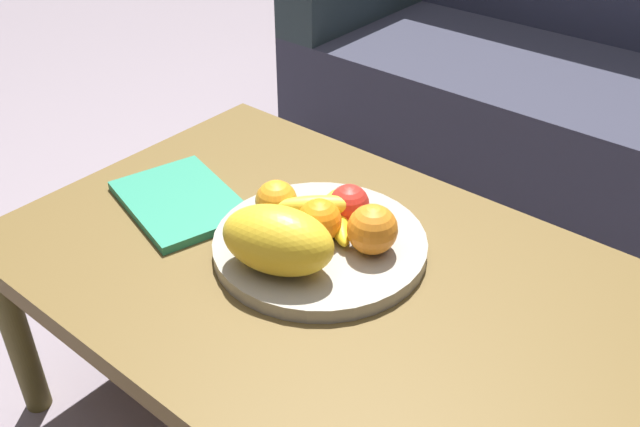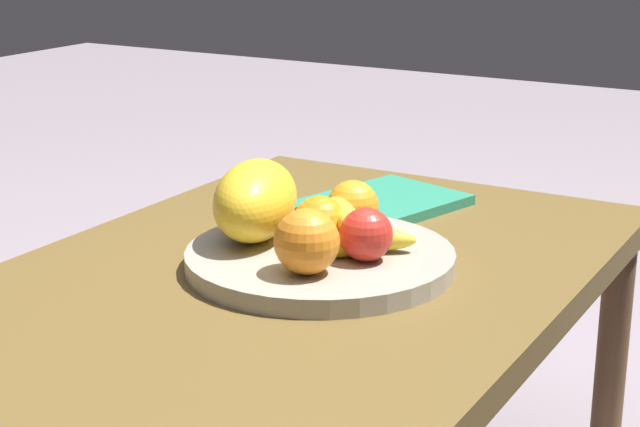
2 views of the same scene
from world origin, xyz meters
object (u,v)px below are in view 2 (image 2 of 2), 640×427
melon_large_front (255,200)px  orange_left (353,206)px  fruit_bowl (320,259)px  apple_front (366,234)px  orange_right (307,242)px  banana_bunch (351,233)px  magazine (380,204)px  coffee_table (287,304)px  orange_front (320,224)px

melon_large_front → orange_left: 0.14m
fruit_bowl → orange_left: (-0.09, -0.00, 0.05)m
melon_large_front → apple_front: (0.01, 0.17, -0.02)m
orange_left → fruit_bowl: bearing=1.4°
melon_large_front → orange_right: bearing=57.2°
banana_bunch → apple_front: bearing=58.7°
melon_large_front → apple_front: 0.17m
orange_left → magazine: bearing=-164.3°
magazine → orange_left: bearing=31.6°
orange_left → orange_right: orange_right is taller
coffee_table → banana_bunch: banana_bunch is taller
orange_front → orange_left: bearing=-178.8°
apple_front → banana_bunch: (-0.02, -0.03, -0.01)m
fruit_bowl → orange_right: 0.10m
orange_front → banana_bunch: size_ratio=0.46×
coffee_table → orange_left: 0.17m
orange_left → banana_bunch: (0.08, 0.04, -0.01)m
coffee_table → fruit_bowl: bearing=140.3°
orange_right → fruit_bowl: bearing=-160.5°
orange_left → magazine: (-0.19, -0.05, -0.05)m
melon_large_front → banana_bunch: melon_large_front is taller
coffee_table → fruit_bowl: fruit_bowl is taller
orange_front → magazine: orange_front is taller
orange_front → orange_left: (-0.09, -0.00, -0.00)m
coffee_table → orange_right: (0.05, 0.06, 0.11)m
coffee_table → orange_right: orange_right is taller
apple_front → orange_left: bearing=-143.9°
orange_front → orange_left: size_ratio=1.01×
melon_large_front → apple_front: size_ratio=2.61×
coffee_table → banana_bunch: size_ratio=6.80×
fruit_bowl → melon_large_front: size_ratio=1.97×
melon_large_front → orange_front: 0.10m
orange_front → banana_bunch: orange_front is taller
fruit_bowl → orange_right: size_ratio=4.34×
orange_front → melon_large_front: bearing=-89.6°
banana_bunch → magazine: (-0.27, -0.09, -0.04)m
coffee_table → apple_front: 0.15m
fruit_bowl → melon_large_front: bearing=-90.1°
fruit_bowl → apple_front: 0.08m
apple_front → magazine: apple_front is taller
orange_front → magazine: (-0.28, -0.06, -0.05)m
melon_large_front → coffee_table: bearing=62.7°
coffee_table → fruit_bowl: 0.07m
orange_front → apple_front: orange_front is taller
magazine → coffee_table: bearing=20.6°
melon_large_front → magazine: 0.30m
orange_right → magazine: size_ratio=0.33×
coffee_table → orange_right: bearing=51.5°
coffee_table → orange_left: bearing=168.1°
orange_left → banana_bunch: orange_left is taller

